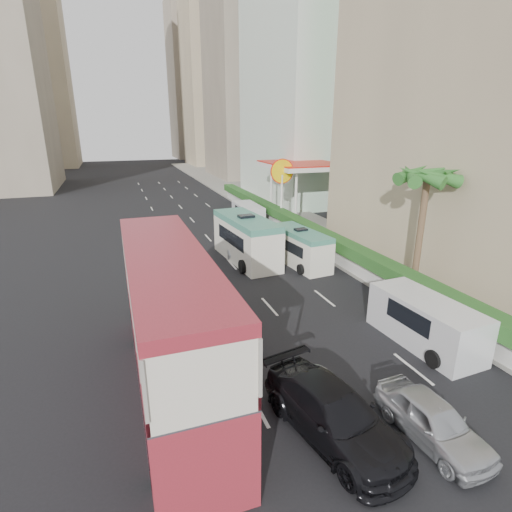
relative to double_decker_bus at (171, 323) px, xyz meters
name	(u,v)px	position (x,y,z in m)	size (l,w,h in m)	color
ground_plane	(323,355)	(6.00, 0.00, -2.53)	(200.00, 200.00, 0.00)	black
double_decker_bus	(171,323)	(0.00, 0.00, 0.00)	(2.50, 11.00, 5.06)	maroon
car_silver_lane_a	(322,421)	(4.12, -3.37, -2.53)	(1.38, 3.95, 1.30)	#B2B5B9
car_silver_lane_b	(429,438)	(6.81, -5.09, -2.53)	(1.55, 3.86, 1.31)	#B2B5B9
car_black	(332,434)	(4.12, -3.97, -2.53)	(2.16, 5.31, 1.54)	black
van_asset	(238,253)	(6.75, 14.22, -2.53)	(2.14, 4.64, 1.29)	silver
minibus_near	(246,239)	(6.80, 12.46, -1.01)	(2.29, 6.86, 3.04)	silver
minibus_far	(300,248)	(9.93, 10.48, -1.36)	(1.77, 5.30, 2.35)	silver
panel_van_near	(425,322)	(10.50, -0.55, -1.52)	(2.01, 5.04, 2.01)	silver
panel_van_far	(248,214)	(10.31, 22.56, -1.59)	(1.87, 4.68, 1.87)	silver
sidewalk	(283,214)	(15.00, 25.00, -2.44)	(6.00, 120.00, 0.18)	#99968C
kerb_wall	(307,238)	(12.20, 14.00, -1.85)	(0.30, 44.00, 1.00)	silver
hedge	(307,227)	(12.20, 14.00, -1.00)	(1.10, 44.00, 0.70)	#2D6626
palm_tree	(420,235)	(13.80, 4.00, 0.85)	(0.36, 0.36, 6.40)	brown
shell_station	(301,191)	(16.00, 23.00, 0.22)	(6.50, 8.00, 5.50)	silver
tower_mid	(258,23)	(24.00, 58.00, 22.47)	(16.00, 16.00, 50.00)	gray
tower_far_a	(217,63)	(23.00, 82.00, 19.47)	(14.00, 14.00, 44.00)	#C0AC89
tower_far_b	(197,82)	(23.00, 104.00, 17.47)	(14.00, 14.00, 40.00)	gray
tower_left_b	(24,53)	(-16.00, 90.00, 20.47)	(16.00, 16.00, 46.00)	#C0AC89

